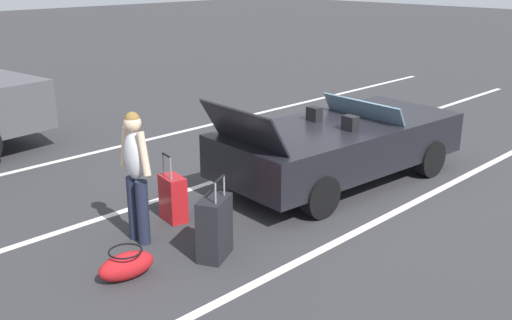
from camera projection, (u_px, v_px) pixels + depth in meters
name	position (u px, v px, depth m)	size (l,w,h in m)	color
ground_plane	(338.00, 180.00, 9.40)	(80.00, 80.00, 0.00)	#333335
lot_line_near	(413.00, 203.00, 8.48)	(18.00, 0.12, 0.01)	silver
lot_line_mid	(277.00, 161.00, 10.30)	(18.00, 0.12, 0.01)	silver
lot_line_far	(182.00, 132.00, 12.12)	(18.00, 0.12, 0.01)	silver
convertible_car	(348.00, 142.00, 9.33)	(4.33, 2.08, 1.50)	black
suitcase_large_black	(214.00, 228.00, 6.81)	(0.55, 0.47, 1.00)	black
suitcase_medium_bright	(173.00, 198.00, 7.84)	(0.31, 0.44, 0.94)	red
duffel_bag	(126.00, 265.00, 6.41)	(0.67, 0.42, 0.34)	red
traveler_person	(136.00, 170.00, 7.04)	(0.23, 0.60, 1.65)	#1E2338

